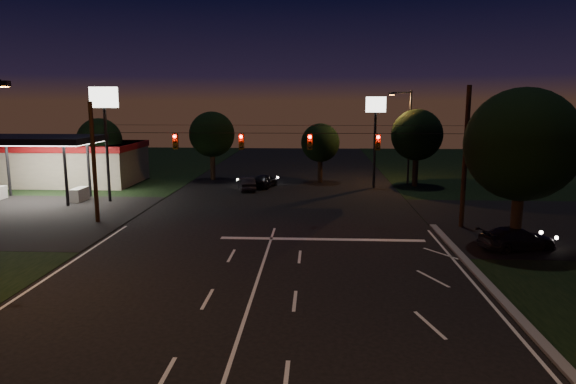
# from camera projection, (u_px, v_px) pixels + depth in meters

# --- Properties ---
(ground) EXTENTS (140.00, 140.00, 0.00)m
(ground) POSITION_uv_depth(u_px,v_px,m) (244.00, 320.00, 19.02)
(ground) COLOR black
(ground) RESTS_ON ground
(stop_bar) EXTENTS (12.00, 0.50, 0.01)m
(stop_bar) POSITION_uv_depth(u_px,v_px,m) (322.00, 239.00, 30.16)
(stop_bar) COLOR silver
(stop_bar) RESTS_ON ground
(utility_pole_right) EXTENTS (0.30, 0.30, 9.00)m
(utility_pole_right) POSITION_uv_depth(u_px,v_px,m) (461.00, 227.00, 33.11)
(utility_pole_right) COLOR black
(utility_pole_right) RESTS_ON ground
(utility_pole_left) EXTENTS (0.28, 0.28, 8.00)m
(utility_pole_left) POSITION_uv_depth(u_px,v_px,m) (98.00, 222.00, 34.43)
(utility_pole_left) COLOR black
(utility_pole_left) RESTS_ON ground
(signal_span) EXTENTS (24.00, 0.40, 1.56)m
(signal_span) POSITION_uv_depth(u_px,v_px,m) (275.00, 141.00, 32.77)
(signal_span) COLOR black
(signal_span) RESTS_ON ground
(gas_station) EXTENTS (14.20, 16.10, 5.25)m
(gas_station) POSITION_uv_depth(u_px,v_px,m) (64.00, 160.00, 49.67)
(gas_station) COLOR gray
(gas_station) RESTS_ON ground
(pole_sign_left_near) EXTENTS (2.20, 0.30, 9.10)m
(pole_sign_left_near) POSITION_uv_depth(u_px,v_px,m) (105.00, 114.00, 40.19)
(pole_sign_left_near) COLOR black
(pole_sign_left_near) RESTS_ON ground
(pole_sign_right) EXTENTS (1.80, 0.30, 8.40)m
(pole_sign_right) POSITION_uv_depth(u_px,v_px,m) (375.00, 121.00, 46.98)
(pole_sign_right) COLOR black
(pole_sign_right) RESTS_ON ground
(street_light_right_far) EXTENTS (2.20, 0.35, 9.00)m
(street_light_right_far) POSITION_uv_depth(u_px,v_px,m) (407.00, 130.00, 48.95)
(street_light_right_far) COLOR black
(street_light_right_far) RESTS_ON ground
(tree_right_near) EXTENTS (6.00, 6.00, 8.76)m
(tree_right_near) POSITION_uv_depth(u_px,v_px,m) (521.00, 146.00, 27.28)
(tree_right_near) COLOR black
(tree_right_near) RESTS_ON ground
(tree_far_a) EXTENTS (4.20, 4.20, 6.42)m
(tree_far_a) POSITION_uv_depth(u_px,v_px,m) (100.00, 141.00, 48.86)
(tree_far_a) COLOR black
(tree_far_a) RESTS_ON ground
(tree_far_b) EXTENTS (4.60, 4.60, 6.98)m
(tree_far_b) POSITION_uv_depth(u_px,v_px,m) (212.00, 135.00, 52.20)
(tree_far_b) COLOR black
(tree_far_b) RESTS_ON ground
(tree_far_c) EXTENTS (3.80, 3.80, 5.86)m
(tree_far_c) POSITION_uv_depth(u_px,v_px,m) (320.00, 143.00, 50.72)
(tree_far_c) COLOR black
(tree_far_c) RESTS_ON ground
(tree_far_d) EXTENTS (4.80, 4.80, 7.30)m
(tree_far_d) POSITION_uv_depth(u_px,v_px,m) (417.00, 135.00, 48.12)
(tree_far_d) COLOR black
(tree_far_d) RESTS_ON ground
(tree_far_e) EXTENTS (4.00, 4.00, 6.18)m
(tree_far_e) POSITION_uv_depth(u_px,v_px,m) (511.00, 145.00, 45.82)
(tree_far_e) COLOR black
(tree_far_e) RESTS_ON ground
(car_oncoming_a) EXTENTS (2.42, 3.98, 1.27)m
(car_oncoming_a) POSITION_uv_depth(u_px,v_px,m) (265.00, 181.00, 48.24)
(car_oncoming_a) COLOR black
(car_oncoming_a) RESTS_ON ground
(car_oncoming_b) EXTENTS (2.20, 3.91, 1.22)m
(car_oncoming_b) POSITION_uv_depth(u_px,v_px,m) (247.00, 184.00, 46.68)
(car_oncoming_b) COLOR black
(car_oncoming_b) RESTS_ON ground
(car_cross) EXTENTS (4.57, 2.83, 1.23)m
(car_cross) POSITION_uv_depth(u_px,v_px,m) (517.00, 239.00, 28.00)
(car_cross) COLOR black
(car_cross) RESTS_ON ground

